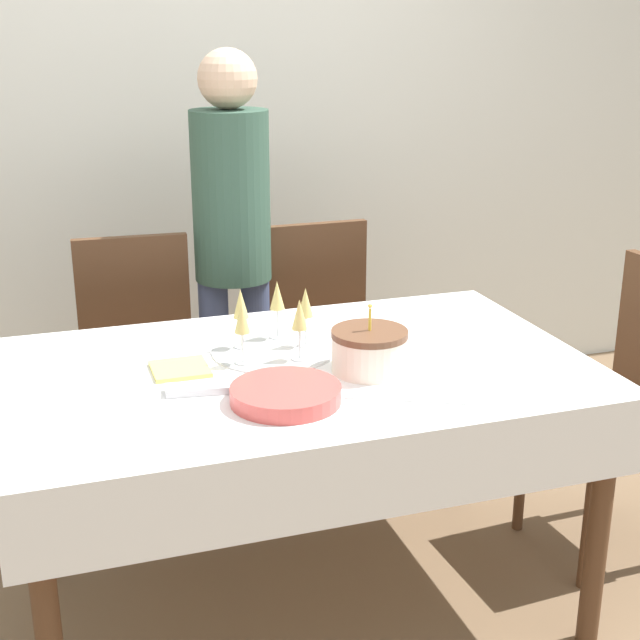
# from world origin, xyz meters

# --- Properties ---
(ground_plane) EXTENTS (12.00, 12.00, 0.00)m
(ground_plane) POSITION_xyz_m (0.00, 0.00, 0.00)
(ground_plane) COLOR brown
(wall_back) EXTENTS (8.00, 0.05, 2.70)m
(wall_back) POSITION_xyz_m (0.00, 1.58, 1.35)
(wall_back) COLOR silver
(wall_back) RESTS_ON ground_plane
(dining_table) EXTENTS (1.58, 0.99, 0.77)m
(dining_table) POSITION_xyz_m (0.00, 0.00, 0.67)
(dining_table) COLOR white
(dining_table) RESTS_ON ground_plane
(dining_chair_far_left) EXTENTS (0.44, 0.44, 0.96)m
(dining_chair_far_left) POSITION_xyz_m (-0.34, 0.81, 0.52)
(dining_chair_far_left) COLOR #51331E
(dining_chair_far_left) RESTS_ON ground_plane
(dining_chair_far_right) EXTENTS (0.43, 0.43, 0.96)m
(dining_chair_far_right) POSITION_xyz_m (0.35, 0.81, 0.52)
(dining_chair_far_right) COLOR #51331E
(dining_chair_far_right) RESTS_ON ground_plane
(dining_chair_right_end) EXTENTS (0.44, 0.44, 0.96)m
(dining_chair_right_end) POSITION_xyz_m (1.11, 0.00, 0.52)
(dining_chair_right_end) COLOR #51331E
(dining_chair_right_end) RESTS_ON ground_plane
(birthday_cake) EXTENTS (0.21, 0.21, 0.19)m
(birthday_cake) POSITION_xyz_m (0.17, -0.10, 0.83)
(birthday_cake) COLOR silver
(birthday_cake) RESTS_ON dining_table
(champagne_tray) EXTENTS (0.36, 0.36, 0.18)m
(champagne_tray) POSITION_xyz_m (-0.04, 0.12, 0.84)
(champagne_tray) COLOR silver
(champagne_tray) RESTS_ON dining_table
(plate_stack_main) EXTENTS (0.28, 0.28, 0.04)m
(plate_stack_main) POSITION_xyz_m (-0.11, -0.23, 0.79)
(plate_stack_main) COLOR #CC4C47
(plate_stack_main) RESTS_ON dining_table
(cake_knife) EXTENTS (0.28, 0.15, 0.00)m
(cake_knife) POSITION_xyz_m (0.18, -0.31, 0.78)
(cake_knife) COLOR silver
(cake_knife) RESTS_ON dining_table
(fork_pile) EXTENTS (0.18, 0.08, 0.02)m
(fork_pile) POSITION_xyz_m (-0.30, -0.10, 0.78)
(fork_pile) COLOR silver
(fork_pile) RESTS_ON dining_table
(napkin_pile) EXTENTS (0.15, 0.15, 0.01)m
(napkin_pile) POSITION_xyz_m (-0.32, 0.06, 0.78)
(napkin_pile) COLOR #E0D166
(napkin_pile) RESTS_ON dining_table
(person_standing) EXTENTS (0.28, 0.28, 1.59)m
(person_standing) POSITION_xyz_m (0.03, 0.93, 0.95)
(person_standing) COLOR #3F4C72
(person_standing) RESTS_ON ground_plane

